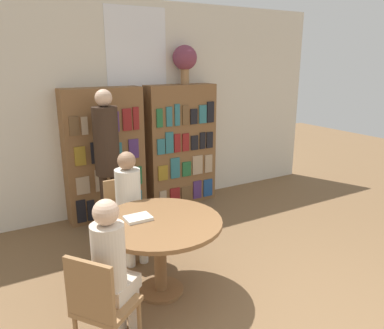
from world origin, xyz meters
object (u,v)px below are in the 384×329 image
Objects in this scene: chair_left_side at (125,213)px; reading_table at (160,233)px; bookshelf_left at (105,155)px; chair_near_camera at (100,303)px; seated_reader_right at (113,264)px; flower_vase at (185,59)px; seated_reader_left at (130,200)px; bookshelf_right at (181,145)px; librarian_standing at (107,147)px.

reading_table is at bearing 90.00° from chair_left_side.
chair_near_camera is at bearing -108.75° from bookshelf_left.
chair_near_camera is at bearing -90.00° from seated_reader_right.
flower_vase is 0.64× the size of chair_left_side.
seated_reader_left is (0.74, 1.30, 0.23)m from chair_near_camera.
bookshelf_right is at bearing -176.44° from flower_vase.
seated_reader_right is (-0.60, -0.44, 0.08)m from reading_table.
flower_vase is 0.45× the size of seated_reader_right.
bookshelf_left is 2.07m from reading_table.
seated_reader_left is at bearing 117.09° from seated_reader_right.
flower_vase is 2.50m from chair_left_side.
chair_near_camera is 2.33m from librarian_standing.
reading_table is 0.95× the size of seated_reader_right.
librarian_standing is (-1.33, -0.50, 0.23)m from bookshelf_right.
flower_vase is at bearing -142.16° from chair_left_side.
seated_reader_right is at bearing -106.47° from bookshelf_left.
librarian_standing reaches higher than bookshelf_left.
reading_table is 0.94m from chair_near_camera.
flower_vase is at bearing 103.79° from chair_near_camera.
bookshelf_right reaches higher than chair_left_side.
seated_reader_left is 0.67× the size of librarian_standing.
bookshelf_left is 0.57m from librarian_standing.
seated_reader_left is 1.00× the size of seated_reader_right.
librarian_standing reaches higher than chair_near_camera.
seated_reader_right is (0.15, 0.11, 0.22)m from chair_near_camera.
bookshelf_left reaches higher than seated_reader_left.
chair_left_side is 0.47× the size of librarian_standing.
seated_reader_left is at bearing 90.37° from reading_table.
reading_table is 0.75m from seated_reader_right.
chair_near_camera is at bearing 59.94° from seated_reader_left.
bookshelf_left is 1.00× the size of bookshelf_right.
flower_vase reaches higher than bookshelf_right.
seated_reader_right reaches higher than chair_left_side.
seated_reader_left is 0.91m from librarian_standing.
librarian_standing is at bearing 123.59° from chair_near_camera.
reading_table is 0.94m from chair_left_side.
flower_vase reaches higher than seated_reader_right.
reading_table is at bearing 90.00° from chair_near_camera.
bookshelf_right reaches higher than seated_reader_right.
bookshelf_left is 0.99× the size of librarian_standing.
seated_reader_left reaches higher than reading_table.
seated_reader_right reaches higher than reading_table.
reading_table is at bearing -93.80° from bookshelf_left.
flower_vase is at bearing 19.79° from librarian_standing.
bookshelf_right is at bearing -140.68° from chair_left_side.
seated_reader_left is at bearing 90.00° from chair_left_side.
chair_left_side is 0.91m from librarian_standing.
seated_reader_right is at bearing -128.01° from bookshelf_right.
flower_vase reaches higher than chair_left_side.
flower_vase is 0.45× the size of seated_reader_left.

